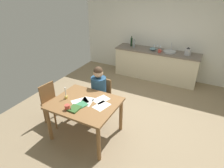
{
  "coord_description": "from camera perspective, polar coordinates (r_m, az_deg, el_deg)",
  "views": [
    {
      "loc": [
        1.33,
        -3.26,
        2.68
      ],
      "look_at": [
        -0.26,
        -0.19,
        0.85
      ],
      "focal_mm": 30.62,
      "sensor_mm": 36.0,
      "label": 1
    }
  ],
  "objects": [
    {
      "name": "paper_letter",
      "position": [
        3.59,
        -3.27,
        -4.65
      ],
      "size": [
        0.3,
        0.35,
        0.0
      ],
      "primitive_type": "cube",
      "rotation": [
        0.0,
        0.0,
        -0.36
      ],
      "color": "white",
      "rests_on": "dining_table"
    },
    {
      "name": "dining_table",
      "position": [
        3.6,
        -8.03,
        -6.85
      ],
      "size": [
        1.2,
        0.98,
        0.75
      ],
      "color": "olive",
      "rests_on": "ground"
    },
    {
      "name": "book_magazine",
      "position": [
        3.38,
        -11.18,
        -7.22
      ],
      "size": [
        0.18,
        0.21,
        0.03
      ],
      "primitive_type": "cube",
      "rotation": [
        0.0,
        0.0,
        -0.01
      ],
      "color": "#36622C",
      "rests_on": "dining_table"
    },
    {
      "name": "chair_at_table",
      "position": [
        4.25,
        -3.25,
        -3.49
      ],
      "size": [
        0.43,
        0.43,
        0.85
      ],
      "color": "olive",
      "rests_on": "ground"
    },
    {
      "name": "paper_envelope",
      "position": [
        3.58,
        -9.57,
        -5.16
      ],
      "size": [
        0.34,
        0.36,
        0.0
      ],
      "primitive_type": "cube",
      "rotation": [
        0.0,
        0.0,
        -0.6
      ],
      "color": "white",
      "rests_on": "dining_table"
    },
    {
      "name": "wine_glass_near_sink",
      "position": [
        6.03,
        14.26,
        10.98
      ],
      "size": [
        0.07,
        0.07,
        0.15
      ],
      "color": "silver",
      "rests_on": "kitchen_counter"
    },
    {
      "name": "ground_plane",
      "position": [
        4.44,
        4.16,
        -9.66
      ],
      "size": [
        5.2,
        5.2,
        0.04
      ],
      "primitive_type": "cube",
      "color": "#937F60"
    },
    {
      "name": "kitchen_counter",
      "position": [
        6.08,
        12.85,
        5.71
      ],
      "size": [
        2.5,
        0.64,
        0.9
      ],
      "color": "beige",
      "rests_on": "ground"
    },
    {
      "name": "book_cookery",
      "position": [
        3.46,
        -9.43,
        -6.3
      ],
      "size": [
        0.24,
        0.28,
        0.02
      ],
      "primitive_type": "cube",
      "rotation": [
        0.0,
        0.0,
        -0.3
      ],
      "color": "#3B8356",
      "rests_on": "dining_table"
    },
    {
      "name": "wall_back",
      "position": [
        6.17,
        14.64,
        14.12
      ],
      "size": [
        5.2,
        0.12,
        2.6
      ],
      "primitive_type": "cube",
      "color": "silver",
      "rests_on": "ground"
    },
    {
      "name": "paper_bill",
      "position": [
        3.56,
        -7.53,
        -5.16
      ],
      "size": [
        0.26,
        0.33,
        0.0
      ],
      "primitive_type": "cube",
      "rotation": [
        0.0,
        0.0,
        0.2
      ],
      "color": "white",
      "rests_on": "dining_table"
    },
    {
      "name": "wine_glass_by_kettle",
      "position": [
        6.05,
        13.39,
        11.14
      ],
      "size": [
        0.07,
        0.07,
        0.15
      ],
      "color": "silver",
      "rests_on": "kitchen_counter"
    },
    {
      "name": "sink_unit",
      "position": [
        5.86,
        16.85,
        9.26
      ],
      "size": [
        0.36,
        0.36,
        0.24
      ],
      "color": "#B2B7BC",
      "rests_on": "kitchen_counter"
    },
    {
      "name": "wine_glass_back_left",
      "position": [
        6.07,
        12.46,
        11.3
      ],
      "size": [
        0.07,
        0.07,
        0.15
      ],
      "color": "silver",
      "rests_on": "kitchen_counter"
    },
    {
      "name": "teacup_on_counter",
      "position": [
        5.76,
        14.03,
        9.55
      ],
      "size": [
        0.12,
        0.09,
        0.09
      ],
      "color": "#D84C3F",
      "rests_on": "kitchen_counter"
    },
    {
      "name": "stovetop_kettle",
      "position": [
        5.77,
        21.73,
        8.99
      ],
      "size": [
        0.18,
        0.18,
        0.22
      ],
      "color": "#B7BABF",
      "rests_on": "kitchen_counter"
    },
    {
      "name": "chair_side_empty",
      "position": [
        4.19,
        -17.37,
        -5.08
      ],
      "size": [
        0.44,
        0.44,
        0.87
      ],
      "color": "olive",
      "rests_on": "ground"
    },
    {
      "name": "coffee_mug",
      "position": [
        3.38,
        -13.15,
        -6.77
      ],
      "size": [
        0.12,
        0.09,
        0.09
      ],
      "color": "#D84C3F",
      "rests_on": "dining_table"
    },
    {
      "name": "bottle_vinegar",
      "position": [
        6.09,
        6.57,
        11.84
      ],
      "size": [
        0.07,
        0.07,
        0.26
      ],
      "color": "#8C999E",
      "rests_on": "kitchen_counter"
    },
    {
      "name": "paper_receipt",
      "position": [
        3.42,
        -3.11,
        -6.51
      ],
      "size": [
        0.28,
        0.34,
        0.0
      ],
      "primitive_type": "cube",
      "rotation": [
        0.0,
        0.0,
        -0.24
      ],
      "color": "white",
      "rests_on": "dining_table"
    },
    {
      "name": "bottle_oil",
      "position": [
        6.22,
        5.84,
        12.42
      ],
      "size": [
        0.06,
        0.06,
        0.32
      ],
      "color": "black",
      "rests_on": "kitchen_counter"
    },
    {
      "name": "person_seated",
      "position": [
        4.04,
        -4.52,
        -1.92
      ],
      "size": [
        0.35,
        0.61,
        1.19
      ],
      "color": "navy",
      "rests_on": "ground"
    },
    {
      "name": "mixing_bowl",
      "position": [
        5.91,
        12.09,
        10.23
      ],
      "size": [
        0.19,
        0.19,
        0.09
      ],
      "primitive_type": "ellipsoid",
      "color": "#668C99",
      "rests_on": "kitchen_counter"
    },
    {
      "name": "candlestick",
      "position": [
        3.69,
        -13.59,
        -3.32
      ],
      "size": [
        0.06,
        0.06,
        0.24
      ],
      "color": "gold",
      "rests_on": "dining_table"
    }
  ]
}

